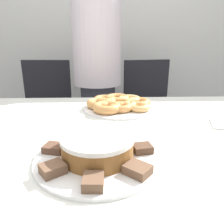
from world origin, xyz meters
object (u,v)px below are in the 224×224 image
(plate_cake, at_px, (98,158))
(plate_donuts, at_px, (120,107))
(office_chair_left, at_px, (45,120))
(frosted_cake, at_px, (98,146))
(person_standing, at_px, (98,76))
(office_chair_right, at_px, (151,119))

(plate_cake, distance_m, plate_donuts, 0.50)
(office_chair_left, relative_size, frosted_cake, 4.58)
(person_standing, height_order, plate_donuts, person_standing)
(office_chair_left, relative_size, office_chair_right, 1.00)
(plate_cake, bearing_deg, office_chair_right, 70.80)
(person_standing, relative_size, office_chair_left, 1.70)
(person_standing, height_order, plate_cake, person_standing)
(office_chair_right, bearing_deg, plate_cake, -120.49)
(office_chair_left, relative_size, plate_cake, 2.65)
(person_standing, relative_size, office_chair_right, 1.70)
(person_standing, height_order, office_chair_right, person_standing)
(office_chair_left, bearing_deg, plate_cake, -64.52)
(office_chair_left, height_order, plate_donuts, office_chair_left)
(plate_donuts, height_order, frosted_cake, frosted_cake)
(office_chair_left, xyz_separation_m, frosted_cake, (0.48, -1.17, 0.35))
(plate_donuts, distance_m, frosted_cake, 0.50)
(frosted_cake, bearing_deg, office_chair_left, 112.08)
(person_standing, relative_size, frosted_cake, 7.80)
(person_standing, xyz_separation_m, office_chair_right, (0.44, 0.11, -0.38))
(plate_cake, bearing_deg, person_standing, 91.60)
(office_chair_right, relative_size, plate_cake, 2.65)
(plate_cake, distance_m, frosted_cake, 0.04)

